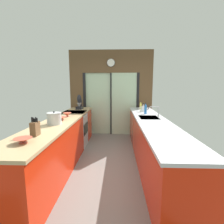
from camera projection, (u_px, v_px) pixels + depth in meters
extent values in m
cube|color=slate|center=(108.00, 157.00, 3.77)|extent=(5.04, 7.60, 0.02)
cube|color=brown|center=(111.00, 61.00, 5.18)|extent=(2.64, 0.08, 0.70)
cube|color=#B2D1AD|center=(98.00, 104.00, 5.43)|extent=(0.80, 0.02, 2.00)
cube|color=#B2D1AD|center=(124.00, 104.00, 5.36)|extent=(0.80, 0.02, 2.00)
cube|color=black|center=(85.00, 104.00, 5.42)|extent=(0.08, 0.10, 2.00)
cube|color=black|center=(137.00, 104.00, 5.36)|extent=(0.08, 0.10, 2.00)
cube|color=black|center=(111.00, 104.00, 5.39)|extent=(0.04, 0.10, 2.00)
cube|color=brown|center=(77.00, 104.00, 5.43)|extent=(0.42, 0.08, 2.00)
cube|color=brown|center=(145.00, 104.00, 5.35)|extent=(0.42, 0.08, 2.00)
cylinder|color=white|center=(111.00, 63.00, 5.13)|extent=(0.24, 0.03, 0.24)
torus|color=black|center=(111.00, 63.00, 5.13)|extent=(0.26, 0.02, 0.26)
cube|color=red|center=(51.00, 154.00, 2.82)|extent=(0.58, 2.55, 0.88)
cube|color=red|center=(80.00, 124.00, 4.99)|extent=(0.58, 0.65, 0.88)
cube|color=tan|center=(62.00, 120.00, 3.37)|extent=(0.62, 3.80, 0.04)
cube|color=red|center=(151.00, 143.00, 3.37)|extent=(0.58, 3.80, 0.88)
cube|color=#BCBCC1|center=(152.00, 121.00, 3.30)|extent=(0.62, 3.80, 0.04)
cube|color=#B7BABC|center=(149.00, 118.00, 3.55)|extent=(0.40, 0.48, 0.05)
cylinder|color=#B7BABC|center=(158.00, 112.00, 3.52)|extent=(0.02, 0.02, 0.24)
cylinder|color=#B7BABC|center=(154.00, 107.00, 3.51)|extent=(0.18, 0.02, 0.02)
cube|color=#B7BABC|center=(75.00, 130.00, 4.37)|extent=(0.58, 0.60, 0.88)
cube|color=black|center=(86.00, 128.00, 4.36)|extent=(0.01, 0.48, 0.28)
cube|color=black|center=(74.00, 112.00, 4.30)|extent=(0.58, 0.60, 0.03)
cylinder|color=#B7BABC|center=(84.00, 118.00, 4.13)|extent=(0.02, 0.04, 0.04)
cylinder|color=#B7BABC|center=(86.00, 116.00, 4.31)|extent=(0.02, 0.04, 0.04)
cylinder|color=#B7BABC|center=(87.00, 115.00, 4.49)|extent=(0.02, 0.04, 0.04)
cylinder|color=#BC4C38|center=(23.00, 143.00, 1.94)|extent=(0.09, 0.09, 0.01)
cone|color=#BC4C38|center=(23.00, 140.00, 1.94)|extent=(0.21, 0.21, 0.05)
cylinder|color=#BC4C38|center=(61.00, 120.00, 3.26)|extent=(0.09, 0.09, 0.01)
cone|color=#BC4C38|center=(61.00, 118.00, 3.25)|extent=(0.21, 0.21, 0.06)
cylinder|color=#BC4C38|center=(67.00, 116.00, 3.64)|extent=(0.08, 0.08, 0.01)
cone|color=#BC4C38|center=(67.00, 114.00, 3.63)|extent=(0.19, 0.19, 0.08)
cube|color=brown|center=(35.00, 129.00, 2.22)|extent=(0.08, 0.14, 0.19)
cylinder|color=black|center=(32.00, 120.00, 2.21)|extent=(0.02, 0.02, 0.07)
cylinder|color=black|center=(33.00, 120.00, 2.20)|extent=(0.02, 0.02, 0.07)
cylinder|color=black|center=(35.00, 121.00, 2.21)|extent=(0.02, 0.02, 0.06)
cylinder|color=black|center=(36.00, 120.00, 2.20)|extent=(0.02, 0.02, 0.08)
cylinder|color=black|center=(37.00, 120.00, 2.20)|extent=(0.02, 0.02, 0.06)
cube|color=black|center=(80.00, 108.00, 4.80)|extent=(0.17, 0.26, 0.08)
cube|color=black|center=(80.00, 103.00, 4.88)|extent=(0.10, 0.08, 0.20)
ellipsoid|color=black|center=(79.00, 99.00, 4.75)|extent=(0.13, 0.12, 0.24)
cone|color=#B7BABC|center=(79.00, 105.00, 4.76)|extent=(0.15, 0.15, 0.13)
cylinder|color=#B7BABC|center=(54.00, 119.00, 2.89)|extent=(0.24, 0.24, 0.19)
cylinder|color=#B7BABC|center=(54.00, 113.00, 2.87)|extent=(0.25, 0.25, 0.01)
sphere|color=black|center=(54.00, 112.00, 2.87)|extent=(0.03, 0.03, 0.03)
cone|color=#B7BABC|center=(143.00, 108.00, 4.32)|extent=(0.19, 0.19, 0.20)
sphere|color=black|center=(143.00, 104.00, 4.31)|extent=(0.03, 0.03, 0.03)
cylinder|color=#B7BABC|center=(140.00, 107.00, 4.32)|extent=(0.08, 0.02, 0.07)
torus|color=black|center=(147.00, 108.00, 4.32)|extent=(0.12, 0.01, 0.12)
cylinder|color=#286BB7|center=(145.00, 110.00, 3.97)|extent=(0.06, 0.06, 0.21)
cylinder|color=#286BB7|center=(146.00, 104.00, 3.96)|extent=(0.03, 0.03, 0.04)
cylinder|color=black|center=(146.00, 103.00, 3.95)|extent=(0.03, 0.03, 0.01)
cylinder|color=#D1CC4C|center=(141.00, 106.00, 4.80)|extent=(0.06, 0.06, 0.17)
cylinder|color=#D1CC4C|center=(141.00, 103.00, 4.79)|extent=(0.03, 0.03, 0.04)
cylinder|color=black|center=(141.00, 102.00, 4.78)|extent=(0.03, 0.03, 0.01)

